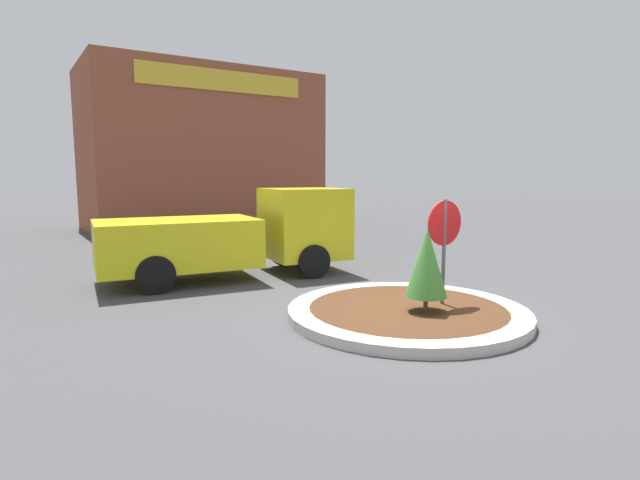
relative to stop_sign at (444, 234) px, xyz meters
name	(u,v)px	position (x,y,z in m)	size (l,w,h in m)	color
ground_plane	(407,317)	(-0.74, 0.15, -1.49)	(120.00, 120.00, 0.00)	#474749
traffic_island	(407,312)	(-0.74, 0.15, -1.40)	(4.37, 4.37, 0.18)	#BCB7AD
stop_sign	(444,234)	(0.00, 0.00, 0.00)	(0.84, 0.07, 2.14)	#4C4C51
island_shrub	(427,263)	(-0.65, -0.22, -0.43)	(0.74, 0.74, 1.49)	brown
utility_truck	(238,235)	(-1.90, 5.15, -0.40)	(6.33, 2.70, 2.23)	gold
storefront_building	(202,151)	(1.64, 17.66, 2.25)	(10.67, 6.07, 7.47)	brown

